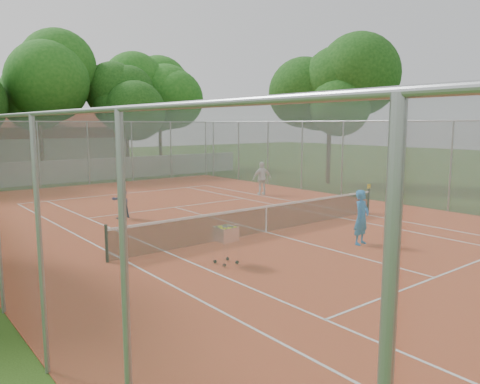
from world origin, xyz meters
TOP-DOWN VIEW (x-y plane):
  - ground at (0.00, 0.00)m, footprint 120.00×120.00m
  - court_pad at (0.00, 0.00)m, footprint 18.00×34.00m
  - court_lines at (0.00, 0.00)m, footprint 10.98×23.78m
  - tennis_net at (0.00, 0.00)m, footprint 11.88×0.10m
  - perimeter_fence at (0.00, 0.00)m, footprint 18.00×34.00m
  - boundary_wall at (0.00, 19.00)m, footprint 26.00×0.30m
  - clubhouse at (-2.00, 29.00)m, footprint 16.40×9.00m
  - tropical_trees at (0.00, 22.00)m, footprint 29.00×19.00m
  - player_near at (1.25, -3.17)m, footprint 0.70×0.52m
  - player_far_left at (-3.02, 5.56)m, footprint 0.86×0.72m
  - player_far_right at (5.74, 6.80)m, footprint 1.15×0.75m
  - ball_hopper at (-3.43, -2.20)m, footprint 0.64×0.64m

SIDE VIEW (x-z plane):
  - ground at x=0.00m, z-range 0.00..0.00m
  - court_pad at x=0.00m, z-range 0.00..0.02m
  - court_lines at x=0.00m, z-range 0.02..0.03m
  - tennis_net at x=0.00m, z-range 0.02..1.00m
  - ball_hopper at x=-3.43m, z-range 0.02..1.17m
  - boundary_wall at x=0.00m, z-range 0.00..1.50m
  - player_far_left at x=-3.02m, z-range 0.02..1.59m
  - player_near at x=1.25m, z-range 0.02..1.78m
  - player_far_right at x=5.74m, z-range 0.02..1.84m
  - perimeter_fence at x=0.00m, z-range 0.00..4.00m
  - clubhouse at x=-2.00m, z-range 0.00..4.40m
  - tropical_trees at x=0.00m, z-range 0.00..10.00m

